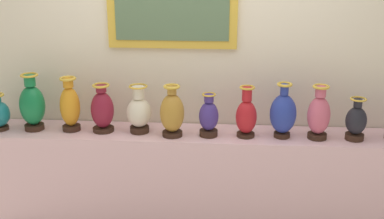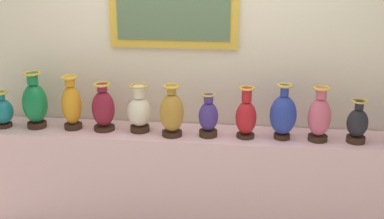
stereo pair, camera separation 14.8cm
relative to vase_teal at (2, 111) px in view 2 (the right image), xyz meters
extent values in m
cube|color=beige|center=(1.45, 0.04, -0.54)|extent=(3.13, 0.41, 0.82)
cube|color=beige|center=(1.45, 0.31, 0.38)|extent=(5.73, 0.10, 2.65)
cube|color=gold|center=(1.28, 0.24, 0.79)|extent=(0.96, 0.03, 0.65)
cube|color=#536E4E|center=(1.28, 0.22, 0.79)|extent=(0.84, 0.01, 0.53)
cylinder|color=#382319|center=(0.00, 0.00, -0.11)|extent=(0.12, 0.12, 0.03)
ellipsoid|color=#19727A|center=(0.00, 0.00, 0.00)|extent=(0.16, 0.16, 0.19)
cylinder|color=#19727A|center=(0.00, 0.00, 0.12)|extent=(0.06, 0.06, 0.05)
torus|color=gold|center=(0.00, 0.00, 0.15)|extent=(0.11, 0.11, 0.02)
cylinder|color=#382319|center=(0.26, 0.02, -0.11)|extent=(0.14, 0.14, 0.04)
ellipsoid|color=#14723D|center=(0.26, 0.02, 0.06)|extent=(0.19, 0.19, 0.30)
cylinder|color=#14723D|center=(0.26, 0.02, 0.26)|extent=(0.08, 0.08, 0.08)
torus|color=gold|center=(0.26, 0.02, 0.30)|extent=(0.13, 0.13, 0.02)
cylinder|color=#382319|center=(0.54, 0.03, -0.11)|extent=(0.13, 0.13, 0.04)
ellipsoid|color=orange|center=(0.54, 0.03, 0.06)|extent=(0.15, 0.15, 0.30)
cylinder|color=orange|center=(0.54, 0.03, 0.24)|extent=(0.07, 0.07, 0.06)
torus|color=gold|center=(0.54, 0.03, 0.27)|extent=(0.12, 0.12, 0.02)
cylinder|color=#382319|center=(0.78, 0.03, -0.11)|extent=(0.16, 0.16, 0.03)
ellipsoid|color=maroon|center=(0.78, 0.03, 0.04)|extent=(0.17, 0.17, 0.27)
cylinder|color=maroon|center=(0.78, 0.03, 0.20)|extent=(0.08, 0.08, 0.05)
torus|color=gold|center=(0.78, 0.03, 0.23)|extent=(0.13, 0.13, 0.02)
cylinder|color=#382319|center=(1.06, 0.03, -0.10)|extent=(0.14, 0.14, 0.04)
ellipsoid|color=beige|center=(1.06, 0.03, 0.03)|extent=(0.18, 0.18, 0.22)
cylinder|color=beige|center=(1.06, 0.03, 0.18)|extent=(0.08, 0.08, 0.09)
torus|color=gold|center=(1.06, 0.03, 0.23)|extent=(0.14, 0.14, 0.01)
cylinder|color=#382319|center=(1.31, -0.03, -0.11)|extent=(0.15, 0.15, 0.03)
ellipsoid|color=#B27F2D|center=(1.31, -0.03, 0.05)|extent=(0.18, 0.18, 0.28)
cylinder|color=#B27F2D|center=(1.31, -0.03, 0.22)|extent=(0.07, 0.07, 0.06)
torus|color=gold|center=(1.31, -0.03, 0.25)|extent=(0.12, 0.12, 0.02)
cylinder|color=#382319|center=(1.57, -0.01, -0.10)|extent=(0.13, 0.13, 0.04)
ellipsoid|color=#3F2D7F|center=(1.57, -0.01, 0.02)|extent=(0.14, 0.14, 0.21)
cylinder|color=#3F2D7F|center=(1.57, -0.01, 0.16)|extent=(0.07, 0.07, 0.06)
torus|color=gold|center=(1.57, -0.01, 0.19)|extent=(0.10, 0.10, 0.01)
cylinder|color=#382319|center=(1.84, 0.00, -0.11)|extent=(0.13, 0.13, 0.03)
ellipsoid|color=red|center=(1.84, 0.00, 0.02)|extent=(0.15, 0.15, 0.24)
cylinder|color=red|center=(1.84, 0.00, 0.19)|extent=(0.07, 0.07, 0.10)
torus|color=gold|center=(1.84, 0.00, 0.24)|extent=(0.11, 0.11, 0.02)
cylinder|color=#382319|center=(2.10, 0.00, -0.11)|extent=(0.12, 0.12, 0.04)
ellipsoid|color=#263899|center=(2.10, 0.00, 0.05)|extent=(0.19, 0.19, 0.28)
cylinder|color=#263899|center=(2.10, 0.00, 0.23)|extent=(0.06, 0.06, 0.08)
torus|color=gold|center=(2.10, 0.00, 0.27)|extent=(0.11, 0.11, 0.02)
cylinder|color=#382319|center=(2.35, 0.00, -0.11)|extent=(0.14, 0.14, 0.04)
ellipsoid|color=#CC5972|center=(2.35, 0.00, 0.05)|extent=(0.16, 0.16, 0.27)
cylinder|color=#CC5972|center=(2.35, 0.00, 0.22)|extent=(0.07, 0.07, 0.07)
torus|color=gold|center=(2.35, 0.00, 0.26)|extent=(0.12, 0.12, 0.02)
cylinder|color=#382319|center=(2.61, -0.01, -0.10)|extent=(0.13, 0.13, 0.04)
ellipsoid|color=black|center=(2.61, -0.01, 0.02)|extent=(0.15, 0.15, 0.20)
cylinder|color=black|center=(2.61, -0.01, 0.15)|extent=(0.06, 0.06, 0.06)
torus|color=gold|center=(2.61, -0.01, 0.18)|extent=(0.12, 0.12, 0.01)
camera|label=1|loc=(1.70, -3.37, 1.17)|focal=46.10mm
camera|label=2|loc=(1.85, -3.35, 1.17)|focal=46.10mm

